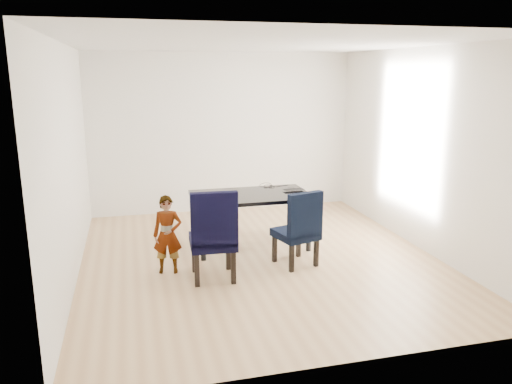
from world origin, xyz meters
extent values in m
cube|color=tan|center=(0.00, 0.00, -0.01)|extent=(4.50, 5.00, 0.01)
cube|color=white|center=(0.00, 0.00, 2.71)|extent=(4.50, 5.00, 0.01)
cube|color=white|center=(0.00, 2.50, 1.35)|extent=(4.50, 0.01, 2.70)
cube|color=white|center=(0.00, -2.50, 1.35)|extent=(4.50, 0.01, 2.70)
cube|color=silver|center=(-2.25, 0.00, 1.35)|extent=(0.01, 5.00, 2.70)
cube|color=silver|center=(2.25, 0.00, 1.35)|extent=(0.01, 5.00, 2.70)
cube|color=black|center=(0.00, 0.50, 0.38)|extent=(1.60, 0.90, 0.75)
cube|color=black|center=(-0.69, -0.45, 0.55)|extent=(0.56, 0.58, 1.09)
cube|color=black|center=(0.39, -0.28, 0.49)|extent=(0.58, 0.59, 0.97)
imported|color=red|center=(-1.18, -0.15, 0.48)|extent=(0.38, 0.29, 0.95)
cylinder|color=silver|center=(-0.41, 0.15, 0.76)|extent=(0.30, 0.30, 0.01)
ellipsoid|color=#9B6737|center=(-0.42, 0.15, 0.80)|extent=(0.18, 0.12, 0.07)
imported|color=black|center=(0.63, 0.59, 0.76)|extent=(0.31, 0.21, 0.02)
torus|color=black|center=(0.36, 0.85, 0.75)|extent=(0.19, 0.19, 0.01)
camera|label=1|loc=(-1.56, -5.92, 2.37)|focal=35.00mm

